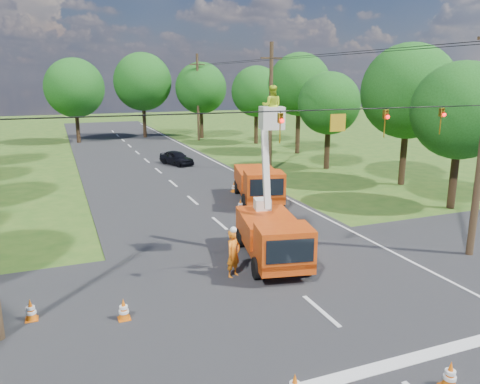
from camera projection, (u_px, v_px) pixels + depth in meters
name	position (u px, v px, depth m)	size (l,w,h in m)	color
ground	(173.00, 184.00, 33.15)	(140.00, 140.00, 0.00)	#2C5419
road_main	(173.00, 184.00, 33.15)	(12.00, 100.00, 0.06)	black
road_cross	(292.00, 287.00, 16.90)	(56.00, 10.00, 0.07)	black
stop_bar	(385.00, 368.00, 12.20)	(9.00, 0.45, 0.02)	silver
edge_line	(246.00, 178.00, 35.15)	(0.12, 90.00, 0.02)	silver
bucket_truck	(272.00, 226.00, 18.91)	(3.09, 5.80, 7.08)	#C8480E
second_truck	(259.00, 183.00, 28.22)	(3.54, 6.24, 2.21)	#C8480E
ground_worker	(233.00, 254.00, 17.55)	(0.67, 0.44, 1.84)	orange
distant_car	(176.00, 158.00, 40.24)	(1.45, 3.61, 1.23)	black
traffic_cone_1	(450.00, 375.00, 11.33)	(0.38, 0.38, 0.71)	#DA5D0B
traffic_cone_2	(269.00, 221.00, 23.43)	(0.38, 0.38, 0.71)	#DA5D0B
traffic_cone_3	(240.00, 205.00, 26.30)	(0.38, 0.38, 0.71)	#DA5D0B
traffic_cone_4	(124.00, 309.00, 14.52)	(0.38, 0.38, 0.71)	#DA5D0B
traffic_cone_5	(31.00, 310.00, 14.47)	(0.38, 0.38, 0.71)	#DA5D0B
traffic_cone_7	(234.00, 187.00, 30.70)	(0.38, 0.38, 0.71)	#DA5D0B
pole_right_mid	(271.00, 107.00, 36.77)	(1.80, 0.30, 10.00)	#4C3823
pole_right_far	(198.00, 97.00, 54.83)	(1.80, 0.30, 10.00)	#4C3823
signal_span	(353.00, 121.00, 16.28)	(18.00, 0.29, 1.07)	black
tree_right_a	(461.00, 111.00, 25.81)	(5.40, 5.40, 8.28)	#382616
tree_right_b	(409.00, 91.00, 31.56)	(6.40, 6.40, 9.65)	#382616
tree_right_c	(329.00, 104.00, 37.50)	(5.00, 5.00, 7.83)	#382616
tree_right_d	(299.00, 85.00, 44.97)	(6.00, 6.00, 9.70)	#382616
tree_right_e	(256.00, 92.00, 52.04)	(5.60, 5.60, 8.63)	#382616
tree_far_a	(75.00, 88.00, 52.45)	(6.60, 6.60, 9.50)	#382616
tree_far_b	(143.00, 82.00, 56.97)	(7.00, 7.00, 10.32)	#382616
tree_far_c	(201.00, 88.00, 56.76)	(6.20, 6.20, 9.18)	#382616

